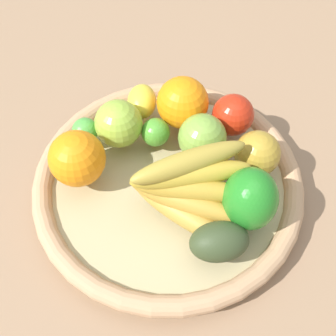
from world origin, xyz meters
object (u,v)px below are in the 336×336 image
(apple_2, at_px, (119,124))
(lime_0, at_px, (156,132))
(orange_0, at_px, (183,103))
(apple_1, at_px, (233,115))
(banana_bunch, at_px, (189,189))
(bell_pepper, at_px, (250,199))
(apple_0, at_px, (202,138))
(avocado, at_px, (219,242))
(apple_3, at_px, (257,153))
(orange_1, at_px, (77,158))
(lemon_0, at_px, (142,101))
(lime_1, at_px, (85,131))

(apple_2, xyz_separation_m, lime_0, (0.01, -0.05, -0.01))
(orange_0, bearing_deg, lime_0, 153.77)
(apple_2, bearing_deg, apple_1, -65.98)
(banana_bunch, height_order, bell_pepper, bell_pepper)
(apple_2, height_order, lime_0, apple_2)
(bell_pepper, bearing_deg, apple_0, 32.06)
(lime_0, relative_size, avocado, 0.57)
(apple_2, height_order, avocado, apple_2)
(apple_1, bearing_deg, apple_2, 114.02)
(apple_2, height_order, orange_0, orange_0)
(avocado, bearing_deg, apple_0, 22.49)
(lime_0, bearing_deg, avocado, -138.06)
(orange_0, relative_size, bell_pepper, 0.89)
(apple_1, relative_size, lime_0, 1.48)
(apple_3, bearing_deg, orange_1, 110.39)
(banana_bunch, bearing_deg, apple_0, 3.61)
(lemon_0, bearing_deg, apple_2, 168.05)
(apple_1, distance_m, lime_0, 0.12)
(orange_0, distance_m, avocado, 0.23)
(orange_1, distance_m, lemon_0, 0.15)
(apple_0, bearing_deg, avocado, -157.51)
(apple_2, relative_size, orange_0, 0.90)
(lime_0, xyz_separation_m, apple_3, (-0.00, -0.16, 0.01))
(orange_1, distance_m, bell_pepper, 0.25)
(apple_0, relative_size, lemon_0, 1.14)
(apple_1, height_order, orange_0, orange_0)
(orange_1, height_order, lemon_0, orange_1)
(lime_0, bearing_deg, apple_0, -90.32)
(orange_0, distance_m, orange_1, 0.19)
(apple_2, bearing_deg, bell_pepper, -109.75)
(bell_pepper, distance_m, lemon_0, 0.25)
(lime_0, distance_m, apple_3, 0.16)
(lime_0, height_order, apple_0, apple_0)
(apple_1, height_order, lime_0, apple_1)
(banana_bunch, distance_m, lime_0, 0.13)
(apple_1, bearing_deg, lime_1, 112.50)
(apple_1, relative_size, orange_1, 0.80)
(orange_1, bearing_deg, lime_1, 16.69)
(apple_1, distance_m, apple_0, 0.07)
(orange_0, relative_size, orange_1, 1.00)
(lime_0, height_order, avocado, avocado)
(apple_3, relative_size, lime_1, 1.65)
(apple_3, bearing_deg, avocado, 171.99)
(orange_1, relative_size, bell_pepper, 0.88)
(lime_0, height_order, bell_pepper, bell_pepper)
(apple_3, relative_size, apple_0, 0.93)
(apple_2, distance_m, orange_0, 0.11)
(orange_1, bearing_deg, apple_0, -59.86)
(apple_2, distance_m, bell_pepper, 0.23)
(apple_3, distance_m, apple_0, 0.08)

